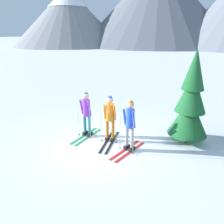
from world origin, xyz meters
The scene contains 6 objects.
ground_plane centered at (0.00, 0.00, 0.00)m, with size 400.00×400.00×0.00m, color white.
skier_in_purple centered at (-0.85, 0.37, 0.99)m, with size 0.60×1.68×1.79m.
skier_in_orange centered at (0.15, 0.30, 0.97)m, with size 0.61×1.81×1.77m.
skier_in_blue centered at (1.01, -0.08, 1.01)m, with size 0.79×1.69×1.81m.
pine_tree_mid centered at (2.80, 1.31, 1.55)m, with size 1.40×1.40×3.39m.
mountain_ridge_distant centered at (-2.27, 63.08, 11.14)m, with size 108.34×53.27×24.68m.
Camera 1 is at (2.89, -6.39, 3.82)m, focal length 34.42 mm.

